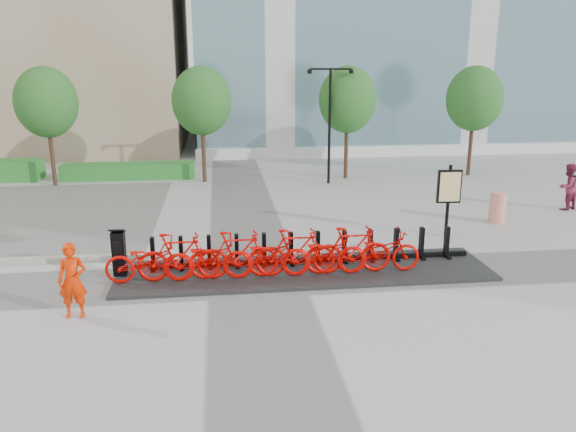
{
  "coord_description": "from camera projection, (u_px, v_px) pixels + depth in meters",
  "views": [
    {
      "loc": [
        -0.82,
        -13.17,
        5.32
      ],
      "look_at": [
        1.0,
        1.5,
        1.2
      ],
      "focal_mm": 35.0,
      "sensor_mm": 36.0,
      "label": 1
    }
  ],
  "objects": [
    {
      "name": "dock_rail_posts",
      "position": [
        305.0,
        248.0,
        14.88
      ],
      "size": [
        8.02,
        0.5,
        0.85
      ],
      "primitive_type": null,
      "color": "black",
      "rests_on": "dock_pad"
    },
    {
      "name": "bike_8",
      "position": [
        380.0,
        251.0,
        14.27
      ],
      "size": [
        2.09,
        0.73,
        1.1
      ],
      "primitive_type": "imported",
      "rotation": [
        0.0,
        0.0,
        1.57
      ],
      "color": "#C60400",
      "rests_on": "dock_pad"
    },
    {
      "name": "pedestrian",
      "position": [
        568.0,
        187.0,
        20.47
      ],
      "size": [
        1.01,
        0.91,
        1.71
      ],
      "primitive_type": "imported",
      "rotation": [
        0.0,
        0.0,
        3.53
      ],
      "color": "maroon",
      "rests_on": "ground"
    },
    {
      "name": "bike_4",
      "position": [
        267.0,
        256.0,
        13.93
      ],
      "size": [
        2.09,
        0.73,
        1.1
      ],
      "primitive_type": "imported",
      "rotation": [
        0.0,
        0.0,
        1.57
      ],
      "color": "#C60400",
      "rests_on": "dock_pad"
    },
    {
      "name": "bike_5",
      "position": [
        296.0,
        252.0,
        14.0
      ],
      "size": [
        2.03,
        0.57,
        1.22
      ],
      "primitive_type": "imported",
      "rotation": [
        0.0,
        0.0,
        1.57
      ],
      "color": "#C60400",
      "rests_on": "dock_pad"
    },
    {
      "name": "bike_0",
      "position": [
        149.0,
        261.0,
        13.59
      ],
      "size": [
        2.09,
        0.73,
        1.1
      ],
      "primitive_type": "imported",
      "rotation": [
        0.0,
        0.0,
        1.57
      ],
      "color": "#C60400",
      "rests_on": "dock_pad"
    },
    {
      "name": "bike_7",
      "position": [
        352.0,
        250.0,
        14.17
      ],
      "size": [
        2.03,
        0.57,
        1.22
      ],
      "primitive_type": "imported",
      "rotation": [
        0.0,
        0.0,
        1.57
      ],
      "color": "#C60400",
      "rests_on": "dock_pad"
    },
    {
      "name": "map_sign",
      "position": [
        449.0,
        190.0,
        17.14
      ],
      "size": [
        0.74,
        0.16,
        2.26
      ],
      "rotation": [
        0.0,
        0.0,
        -0.05
      ],
      "color": "black",
      "rests_on": "ground"
    },
    {
      "name": "worker_red",
      "position": [
        72.0,
        281.0,
        11.83
      ],
      "size": [
        0.6,
        0.4,
        1.65
      ],
      "primitive_type": "imported",
      "rotation": [
        0.0,
        0.0,
        -0.01
      ],
      "color": "red",
      "rests_on": "ground"
    },
    {
      "name": "bike_2",
      "position": [
        209.0,
        258.0,
        13.76
      ],
      "size": [
        2.09,
        0.73,
        1.1
      ],
      "primitive_type": "imported",
      "rotation": [
        0.0,
        0.0,
        1.57
      ],
      "color": "#C60400",
      "rests_on": "dock_pad"
    },
    {
      "name": "bike_1",
      "position": [
        179.0,
        257.0,
        13.66
      ],
      "size": [
        2.03,
        0.57,
        1.22
      ],
      "primitive_type": "imported",
      "rotation": [
        0.0,
        0.0,
        1.57
      ],
      "color": "#C60400",
      "rests_on": "dock_pad"
    },
    {
      "name": "tree_0",
      "position": [
        46.0,
        102.0,
        23.68
      ],
      "size": [
        2.6,
        2.6,
        5.1
      ],
      "color": "#472B1D",
      "rests_on": "ground"
    },
    {
      "name": "streetlamp",
      "position": [
        330.0,
        112.0,
        24.26
      ],
      "size": [
        2.0,
        0.2,
        5.0
      ],
      "color": "black",
      "rests_on": "ground"
    },
    {
      "name": "tree_3",
      "position": [
        474.0,
        99.0,
        25.93
      ],
      "size": [
        2.6,
        2.6,
        5.1
      ],
      "color": "#472B1D",
      "rests_on": "ground"
    },
    {
      "name": "kiosk",
      "position": [
        119.0,
        252.0,
        14.03
      ],
      "size": [
        0.39,
        0.33,
        1.24
      ],
      "rotation": [
        0.0,
        0.0,
        -0.04
      ],
      "color": "black",
      "rests_on": "dock_pad"
    },
    {
      "name": "bike_3",
      "position": [
        238.0,
        255.0,
        13.83
      ],
      "size": [
        2.03,
        0.57,
        1.22
      ],
      "primitive_type": "imported",
      "rotation": [
        0.0,
        0.0,
        1.57
      ],
      "color": "#C60400",
      "rests_on": "dock_pad"
    },
    {
      "name": "tree_1",
      "position": [
        202.0,
        101.0,
        24.45
      ],
      "size": [
        2.6,
        2.6,
        5.1
      ],
      "color": "#472B1D",
      "rests_on": "ground"
    },
    {
      "name": "tree_2",
      "position": [
        348.0,
        100.0,
        25.22
      ],
      "size": [
        2.6,
        2.6,
        5.1
      ],
      "color": "#472B1D",
      "rests_on": "ground"
    },
    {
      "name": "construction_barrel",
      "position": [
        497.0,
        208.0,
        18.89
      ],
      "size": [
        0.67,
        0.67,
        1.04
      ],
      "primitive_type": "cylinder",
      "rotation": [
        0.0,
        0.0,
        -0.27
      ],
      "color": "#E13704",
      "rests_on": "ground"
    },
    {
      "name": "bike_6",
      "position": [
        324.0,
        253.0,
        14.1
      ],
      "size": [
        2.09,
        0.73,
        1.1
      ],
      "primitive_type": "imported",
      "rotation": [
        0.0,
        0.0,
        1.57
      ],
      "color": "#C60400",
      "rests_on": "dock_pad"
    },
    {
      "name": "hedge_b",
      "position": [
        129.0,
        171.0,
        26.05
      ],
      "size": [
        6.0,
        1.2,
        0.7
      ],
      "primitive_type": "cube",
      "color": "#26732C",
      "rests_on": "ground"
    },
    {
      "name": "dock_pad",
      "position": [
        305.0,
        271.0,
        14.54
      ],
      "size": [
        9.6,
        2.4,
        0.08
      ],
      "primitive_type": "cube",
      "color": "black",
      "rests_on": "ground"
    },
    {
      "name": "ground",
      "position": [
        256.0,
        279.0,
        14.11
      ],
      "size": [
        120.0,
        120.0,
        0.0
      ],
      "primitive_type": "plane",
      "color": "#A8A8A3"
    }
  ]
}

